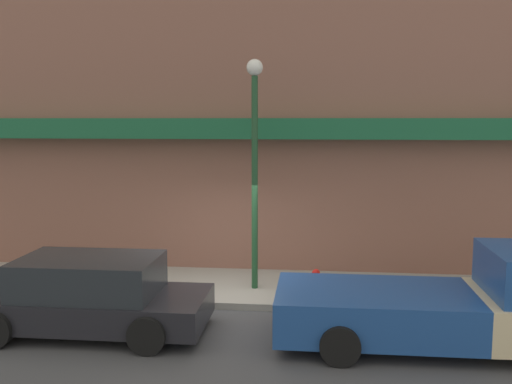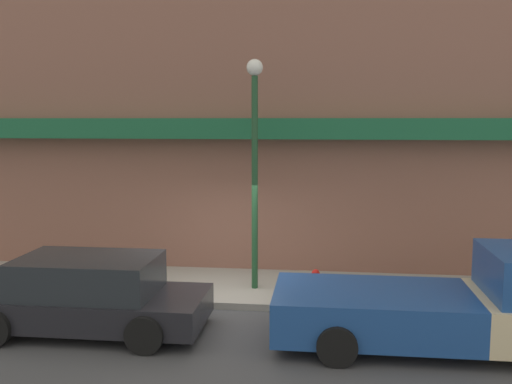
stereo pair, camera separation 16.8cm
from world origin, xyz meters
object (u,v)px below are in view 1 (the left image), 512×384
Objects in this scene: pickup_truck at (466,304)px; fire_hydrant at (316,284)px; parked_car at (90,296)px; street_lamp at (255,146)px.

pickup_truck is 3.28m from fire_hydrant.
parked_car is 4.68m from street_lamp.
street_lamp is at bearing 156.34° from fire_hydrant.
parked_car is at bearing -179.28° from pickup_truck.
parked_car is 0.86× the size of street_lamp.
parked_car is (-6.77, -0.00, -0.08)m from pickup_truck.
street_lamp is (-1.38, 0.60, 2.90)m from fire_hydrant.
street_lamp reaches higher than pickup_truck.
pickup_truck is 9.05× the size of fire_hydrant.
parked_car reaches higher than fire_hydrant.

